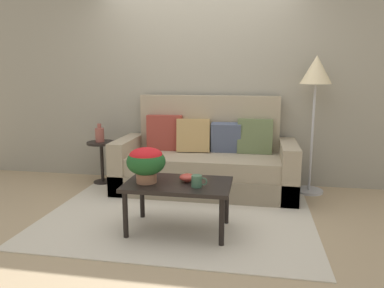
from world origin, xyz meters
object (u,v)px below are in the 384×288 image
Objects in this scene: couch at (206,162)px; coffee_mug at (197,181)px; table_vase at (100,134)px; floor_lamp at (316,81)px; side_table at (102,155)px; coffee_table at (178,188)px; potted_plant at (146,161)px; snack_bowl at (187,177)px.

coffee_mug is at bearing -85.09° from couch.
couch is at bearing -1.49° from table_vase.
floor_lamp is 6.83× the size of table_vase.
floor_lamp is (2.64, 0.10, 0.96)m from side_table.
coffee_table is 2.71× the size of potted_plant.
coffee_mug reaches higher than snack_bowl.
coffee_table is 1.85m from table_vase.
coffee_table is at bearing 8.79° from potted_plant.
potted_plant is (-0.36, -1.29, 0.30)m from couch.
couch is 1.61m from floor_lamp.
couch is at bearing -1.80° from side_table.
couch is 1.38m from side_table.
coffee_mug is (0.19, -0.10, 0.11)m from coffee_table.
coffee_mug is at bearing -6.34° from potted_plant.
snack_bowl is (1.38, -1.24, 0.12)m from side_table.
coffee_table is at bearing -148.48° from snack_bowl.
coffee_table is at bearing -134.03° from floor_lamp.
side_table is at bearing 127.65° from potted_plant.
table_vase is (-1.51, 1.38, 0.14)m from coffee_mug.
floor_lamp reaches higher than side_table.
coffee_table is 0.38m from potted_plant.
potted_plant is at bearing -52.35° from side_table.
couch is 1.21m from snack_bowl.
floor_lamp is at bearing 41.39° from potted_plant.
couch reaches higher than table_vase.
floor_lamp reaches higher than snack_bowl.
snack_bowl is 1.87m from table_vase.
side_table is 2.04m from coffee_mug.
potted_plant is at bearing 173.66° from coffee_mug.
potted_plant is at bearing -171.21° from coffee_table.
potted_plant is at bearing -51.90° from table_vase.
table_vase is (-1.04, 1.32, -0.00)m from potted_plant.
side_table is 1.86m from snack_bowl.
floor_lamp is 11.77× the size of coffee_mug.
potted_plant reaches higher than snack_bowl.
potted_plant is 0.50m from coffee_mug.
floor_lamp is 2.05m from coffee_mug.
potted_plant is at bearing -165.89° from snack_bowl.
coffee_mug is 0.18m from snack_bowl.
coffee_table is 1.84m from side_table.
coffee_mug is at bearing -26.93° from coffee_table.
coffee_table is 1.70× the size of side_table.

